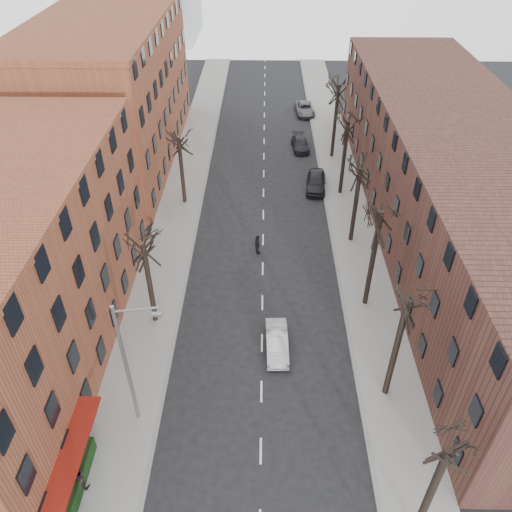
{
  "coord_description": "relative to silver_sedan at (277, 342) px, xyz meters",
  "views": [
    {
      "loc": [
        0.0,
        -7.22,
        25.49
      ],
      "look_at": [
        -0.48,
        20.5,
        4.0
      ],
      "focal_mm": 35.0,
      "sensor_mm": 36.0,
      "label": 1
    }
  ],
  "objects": [
    {
      "name": "sidewalk_left",
      "position": [
        -9.0,
        19.54,
        -0.6
      ],
      "size": [
        4.0,
        90.0,
        0.15
      ],
      "primitive_type": "cube",
      "color": "gray",
      "rests_on": "ground"
    },
    {
      "name": "building_left_far",
      "position": [
        -17.0,
        28.54,
        6.33
      ],
      "size": [
        12.0,
        28.0,
        14.0
      ],
      "primitive_type": "cube",
      "color": "brown",
      "rests_on": "ground"
    },
    {
      "name": "tree_right_c",
      "position": [
        6.6,
        4.54,
        -0.67
      ],
      "size": [
        5.2,
        5.2,
        11.6
      ],
      "primitive_type": null,
      "color": "black",
      "rests_on": "ground"
    },
    {
      "name": "silver_sedan",
      "position": [
        0.0,
        0.0,
        0.0
      ],
      "size": [
        1.57,
        4.13,
        1.34
      ],
      "primitive_type": "imported",
      "rotation": [
        0.0,
        0.0,
        0.04
      ],
      "color": "#AFB0B6",
      "rests_on": "ground"
    },
    {
      "name": "parked_car_near",
      "position": [
        4.26,
        21.45,
        0.13
      ],
      "size": [
        2.34,
        4.87,
        1.61
      ],
      "primitive_type": "imported",
      "rotation": [
        0.0,
        0.0,
        -0.1
      ],
      "color": "black",
      "rests_on": "ground"
    },
    {
      "name": "tree_left_b",
      "position": [
        -8.6,
        18.54,
        -0.67
      ],
      "size": [
        5.2,
        5.2,
        9.5
      ],
      "primitive_type": null,
      "color": "black",
      "rests_on": "ground"
    },
    {
      "name": "tree_left_a",
      "position": [
        -8.6,
        2.54,
        -0.67
      ],
      "size": [
        5.2,
        5.2,
        9.5
      ],
      "primitive_type": null,
      "color": "black",
      "rests_on": "ground"
    },
    {
      "name": "hedge",
      "position": [
        -10.5,
        -10.46,
        -0.02
      ],
      "size": [
        0.8,
        6.0,
        1.0
      ],
      "primitive_type": "cube",
      "color": "#173211",
      "rests_on": "sidewalk_left"
    },
    {
      "name": "pedestrian_b",
      "position": [
        -10.3,
        -9.68,
        0.4
      ],
      "size": [
        0.93,
        0.75,
        1.85
      ],
      "primitive_type": "imported",
      "rotation": [
        0.0,
        0.0,
        3.09
      ],
      "color": "black",
      "rests_on": "sidewalk_left"
    },
    {
      "name": "tree_right_f",
      "position": [
        6.6,
        28.54,
        -0.67
      ],
      "size": [
        5.2,
        5.2,
        11.6
      ],
      "primitive_type": null,
      "color": "black",
      "rests_on": "ground"
    },
    {
      "name": "parked_car_mid",
      "position": [
        3.16,
        30.56,
        -0.05
      ],
      "size": [
        2.11,
        4.43,
        1.25
      ],
      "primitive_type": "imported",
      "rotation": [
        0.0,
        0.0,
        0.09
      ],
      "color": "black",
      "rests_on": "ground"
    },
    {
      "name": "sidewalk_right",
      "position": [
        7.0,
        19.54,
        -0.6
      ],
      "size": [
        4.0,
        90.0,
        0.15
      ],
      "primitive_type": "cube",
      "color": "gray",
      "rests_on": "ground"
    },
    {
      "name": "pedestrian_crossing",
      "position": [
        -1.46,
        10.63,
        0.22
      ],
      "size": [
        0.71,
        1.12,
        1.78
      ],
      "primitive_type": "imported",
      "rotation": [
        0.0,
        0.0,
        1.85
      ],
      "color": "black",
      "rests_on": "ground"
    },
    {
      "name": "parked_car_far",
      "position": [
        4.3,
        41.1,
        0.01
      ],
      "size": [
        2.66,
        5.09,
        1.37
      ],
      "primitive_type": "imported",
      "rotation": [
        0.0,
        0.0,
        0.08
      ],
      "color": "#5B5D63",
      "rests_on": "ground"
    },
    {
      "name": "streetlight",
      "position": [
        -8.03,
        -5.46,
        4.34
      ],
      "size": [
        2.45,
        0.22,
        9.03
      ],
      "color": "slate",
      "rests_on": "ground"
    },
    {
      "name": "awning_left",
      "position": [
        -10.4,
        -9.46,
        -0.67
      ],
      "size": [
        1.2,
        7.0,
        0.15
      ],
      "primitive_type": "cube",
      "color": "maroon",
      "rests_on": "ground"
    },
    {
      "name": "building_right",
      "position": [
        15.0,
        14.54,
        4.33
      ],
      "size": [
        12.0,
        50.0,
        10.0
      ],
      "primitive_type": "cube",
      "color": "#4D2D24",
      "rests_on": "ground"
    },
    {
      "name": "tree_right_d",
      "position": [
        6.6,
        12.54,
        -0.67
      ],
      "size": [
        5.2,
        5.2,
        10.0
      ],
      "primitive_type": null,
      "color": "black",
      "rests_on": "ground"
    },
    {
      "name": "tree_right_e",
      "position": [
        6.6,
        20.54,
        -0.67
      ],
      "size": [
        5.2,
        5.2,
        10.8
      ],
      "primitive_type": null,
      "color": "black",
      "rests_on": "ground"
    },
    {
      "name": "tree_right_b",
      "position": [
        6.6,
        -3.46,
        -0.67
      ],
      "size": [
        5.2,
        5.2,
        10.8
      ],
      "primitive_type": null,
      "color": "black",
      "rests_on": "ground"
    }
  ]
}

